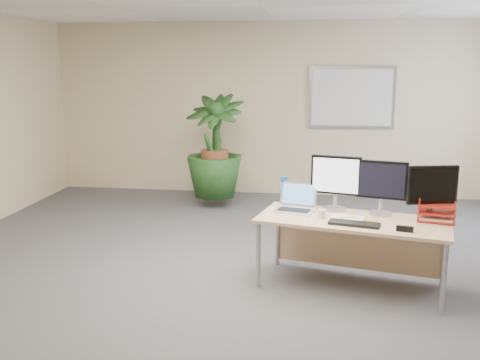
# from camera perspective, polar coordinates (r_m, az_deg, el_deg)

# --- Properties ---
(floor) EXTENTS (8.00, 8.00, 0.00)m
(floor) POSITION_cam_1_polar(r_m,az_deg,el_deg) (4.91, -0.39, -12.23)
(floor) COLOR #46464C
(floor) RESTS_ON ground
(back_wall) EXTENTS (7.00, 0.04, 2.70)m
(back_wall) POSITION_cam_1_polar(r_m,az_deg,el_deg) (8.48, 3.57, 7.50)
(back_wall) COLOR beige
(back_wall) RESTS_ON floor
(whiteboard) EXTENTS (1.30, 0.04, 0.95)m
(whiteboard) POSITION_cam_1_polar(r_m,az_deg,el_deg) (8.43, 11.82, 8.60)
(whiteboard) COLOR #A9A8AD
(whiteboard) RESTS_ON back_wall
(desk) EXTENTS (1.83, 1.08, 0.66)m
(desk) POSITION_cam_1_polar(r_m,az_deg,el_deg) (5.11, 12.04, -5.28)
(desk) COLOR #D9AD80
(desk) RESTS_ON floor
(floor_plant) EXTENTS (0.98, 0.98, 1.50)m
(floor_plant) POSITION_cam_1_polar(r_m,az_deg,el_deg) (7.75, -2.70, 2.61)
(floor_plant) COLOR #173814
(floor_plant) RESTS_ON floor
(monitor_left) EXTENTS (0.47, 0.22, 0.53)m
(monitor_left) POSITION_cam_1_polar(r_m,az_deg,el_deg) (5.19, 10.18, 0.06)
(monitor_left) COLOR #ABAAAF
(monitor_left) RESTS_ON desk
(monitor_right) EXTENTS (0.46, 0.21, 0.51)m
(monitor_right) POSITION_cam_1_polar(r_m,az_deg,el_deg) (5.12, 14.90, -0.43)
(monitor_right) COLOR #ABAAAF
(monitor_right) RESTS_ON desk
(monitor_dark) EXTENTS (0.45, 0.21, 0.50)m
(monitor_dark) POSITION_cam_1_polar(r_m,az_deg,el_deg) (5.06, 19.83, -0.94)
(monitor_dark) COLOR #ABAAAF
(monitor_dark) RESTS_ON desk
(laptop) EXTENTS (0.42, 0.39, 0.26)m
(laptop) POSITION_cam_1_polar(r_m,az_deg,el_deg) (5.19, 6.00, -2.54)
(laptop) COLOR silver
(laptop) RESTS_ON desk
(keyboard) EXTENTS (0.46, 0.24, 0.02)m
(keyboard) POSITION_cam_1_polar(r_m,az_deg,el_deg) (4.80, 12.09, -4.58)
(keyboard) COLOR black
(keyboard) RESTS_ON desk
(coffee_mug) EXTENTS (0.11, 0.07, 0.08)m
(coffee_mug) POSITION_cam_1_polar(r_m,az_deg,el_deg) (4.95, 8.67, -3.58)
(coffee_mug) COLOR silver
(coffee_mug) RESTS_ON desk
(spiral_notebook) EXTENTS (0.35, 0.30, 0.01)m
(spiral_notebook) POSITION_cam_1_polar(r_m,az_deg,el_deg) (4.98, 11.36, -4.03)
(spiral_notebook) COLOR silver
(spiral_notebook) RESTS_ON desk
(orange_pen) EXTENTS (0.14, 0.05, 0.01)m
(orange_pen) POSITION_cam_1_polar(r_m,az_deg,el_deg) (4.97, 11.44, -3.95)
(orange_pen) COLOR orange
(orange_pen) RESTS_ON spiral_notebook
(yellow_highlighter) EXTENTS (0.12, 0.05, 0.02)m
(yellow_highlighter) POSITION_cam_1_polar(r_m,az_deg,el_deg) (4.93, 13.78, -4.27)
(yellow_highlighter) COLOR yellow
(yellow_highlighter) RESTS_ON desk
(water_bottle) EXTENTS (0.08, 0.08, 0.29)m
(water_bottle) POSITION_cam_1_polar(r_m,az_deg,el_deg) (5.35, 4.70, -1.22)
(water_bottle) COLOR silver
(water_bottle) RESTS_ON desk
(letter_tray) EXTENTS (0.37, 0.31, 0.15)m
(letter_tray) POSITION_cam_1_polar(r_m,az_deg,el_deg) (5.12, 20.21, -3.37)
(letter_tray) COLOR #AB2115
(letter_tray) RESTS_ON desk
(stapler) EXTENTS (0.15, 0.07, 0.05)m
(stapler) POSITION_cam_1_polar(r_m,az_deg,el_deg) (4.72, 17.17, -5.01)
(stapler) COLOR black
(stapler) RESTS_ON desk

